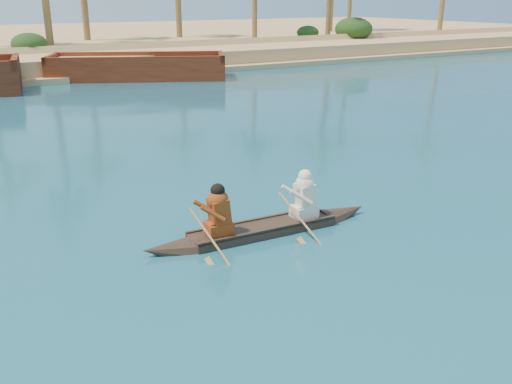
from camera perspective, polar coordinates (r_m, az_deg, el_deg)
canoe at (r=12.68m, az=0.69°, el=-2.93°), size 5.59×1.01×1.53m
barge_right at (r=37.87m, az=-11.71°, el=11.99°), size 11.44×7.88×1.82m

